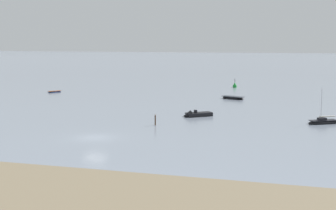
{
  "coord_description": "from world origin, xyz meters",
  "views": [
    {
      "loc": [
        23.62,
        -50.49,
        11.06
      ],
      "look_at": [
        0.73,
        27.33,
        0.33
      ],
      "focal_mm": 52.25,
      "sensor_mm": 36.0,
      "label": 1
    }
  ],
  "objects_px": {
    "channel_buoy": "(235,85)",
    "sailboat_moored_0": "(323,122)",
    "rowboat_moored_1": "(233,98)",
    "rowboat_moored_2": "(55,92)",
    "mooring_post_near": "(155,120)",
    "motorboat_moored_0": "(195,115)"
  },
  "relations": [
    {
      "from": "channel_buoy",
      "to": "sailboat_moored_0",
      "type": "bearing_deg",
      "value": -68.07
    },
    {
      "from": "rowboat_moored_1",
      "to": "sailboat_moored_0",
      "type": "bearing_deg",
      "value": 146.77
    },
    {
      "from": "rowboat_moored_2",
      "to": "rowboat_moored_1",
      "type": "bearing_deg",
      "value": -58.19
    },
    {
      "from": "mooring_post_near",
      "to": "sailboat_moored_0",
      "type": "bearing_deg",
      "value": 19.79
    },
    {
      "from": "sailboat_moored_0",
      "to": "mooring_post_near",
      "type": "relative_size",
      "value": 3.13
    },
    {
      "from": "motorboat_moored_0",
      "to": "rowboat_moored_1",
      "type": "height_order",
      "value": "motorboat_moored_0"
    },
    {
      "from": "motorboat_moored_0",
      "to": "channel_buoy",
      "type": "relative_size",
      "value": 1.94
    },
    {
      "from": "sailboat_moored_0",
      "to": "rowboat_moored_2",
      "type": "distance_m",
      "value": 60.16
    },
    {
      "from": "mooring_post_near",
      "to": "motorboat_moored_0",
      "type": "bearing_deg",
      "value": 69.68
    },
    {
      "from": "motorboat_moored_0",
      "to": "rowboat_moored_1",
      "type": "bearing_deg",
      "value": -133.43
    },
    {
      "from": "sailboat_moored_0",
      "to": "rowboat_moored_1",
      "type": "relative_size",
      "value": 1.03
    },
    {
      "from": "sailboat_moored_0",
      "to": "mooring_post_near",
      "type": "bearing_deg",
      "value": -11.83
    },
    {
      "from": "motorboat_moored_0",
      "to": "channel_buoy",
      "type": "height_order",
      "value": "channel_buoy"
    },
    {
      "from": "rowboat_moored_2",
      "to": "channel_buoy",
      "type": "relative_size",
      "value": 1.33
    },
    {
      "from": "sailboat_moored_0",
      "to": "mooring_post_near",
      "type": "distance_m",
      "value": 22.55
    },
    {
      "from": "sailboat_moored_0",
      "to": "channel_buoy",
      "type": "xyz_separation_m",
      "value": [
        -19.17,
        47.6,
        0.24
      ]
    },
    {
      "from": "motorboat_moored_0",
      "to": "rowboat_moored_2",
      "type": "relative_size",
      "value": 1.46
    },
    {
      "from": "sailboat_moored_0",
      "to": "rowboat_moored_1",
      "type": "xyz_separation_m",
      "value": [
        -15.97,
        24.36,
        -0.02
      ]
    },
    {
      "from": "rowboat_moored_1",
      "to": "rowboat_moored_2",
      "type": "height_order",
      "value": "rowboat_moored_1"
    },
    {
      "from": "rowboat_moored_1",
      "to": "mooring_post_near",
      "type": "distance_m",
      "value": 32.42
    },
    {
      "from": "channel_buoy",
      "to": "mooring_post_near",
      "type": "relative_size",
      "value": 1.44
    },
    {
      "from": "rowboat_moored_1",
      "to": "mooring_post_near",
      "type": "relative_size",
      "value": 3.04
    }
  ]
}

